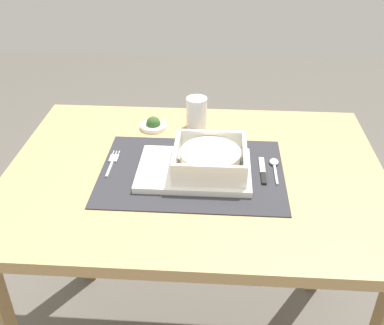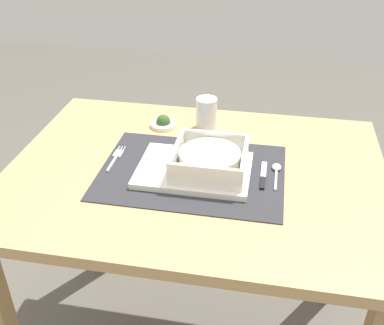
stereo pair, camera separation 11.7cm
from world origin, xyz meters
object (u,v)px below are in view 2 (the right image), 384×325
object	(u,v)px
dining_table	(195,202)
spoon	(276,170)
drinking_glass	(206,115)
butter_knife	(263,177)
fork	(117,156)
condiment_saucer	(163,123)
porridge_bowl	(210,160)

from	to	relation	value
dining_table	spoon	bearing A→B (deg)	6.65
spoon	drinking_glass	distance (m)	0.31
butter_knife	spoon	bearing A→B (deg)	44.40
drinking_glass	fork	bearing A→B (deg)	-133.68
condiment_saucer	porridge_bowl	bearing A→B (deg)	-52.98
butter_knife	porridge_bowl	bearing A→B (deg)	178.76
butter_knife	condiment_saucer	xyz separation A→B (m)	(-0.31, 0.23, 0.00)
porridge_bowl	spoon	size ratio (longest dim) A/B	1.57
condiment_saucer	butter_knife	bearing A→B (deg)	-36.40
dining_table	condiment_saucer	size ratio (longest dim) A/B	12.29
drinking_glass	condiment_saucer	xyz separation A→B (m)	(-0.13, -0.02, -0.03)
spoon	drinking_glass	world-z (taller)	drinking_glass
dining_table	drinking_glass	bearing A→B (deg)	92.18
spoon	porridge_bowl	bearing A→B (deg)	-168.49
porridge_bowl	butter_knife	distance (m)	0.14
dining_table	porridge_bowl	xyz separation A→B (m)	(0.04, -0.02, 0.15)
fork	condiment_saucer	world-z (taller)	condiment_saucer
dining_table	porridge_bowl	distance (m)	0.16
porridge_bowl	fork	bearing A→B (deg)	173.00
porridge_bowl	condiment_saucer	bearing A→B (deg)	127.02
porridge_bowl	butter_knife	xyz separation A→B (m)	(0.14, 0.00, -0.04)
dining_table	drinking_glass	distance (m)	0.28
fork	drinking_glass	xyz separation A→B (m)	(0.21, 0.22, 0.04)
butter_knife	condiment_saucer	distance (m)	0.39
butter_knife	dining_table	bearing A→B (deg)	173.14
spoon	butter_knife	world-z (taller)	spoon
porridge_bowl	fork	xyz separation A→B (m)	(-0.26, 0.03, -0.04)
spoon	condiment_saucer	world-z (taller)	condiment_saucer
fork	spoon	size ratio (longest dim) A/B	1.10
condiment_saucer	drinking_glass	bearing A→B (deg)	7.19
spoon	butter_knife	distance (m)	0.05
butter_knife	condiment_saucer	bearing A→B (deg)	140.34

